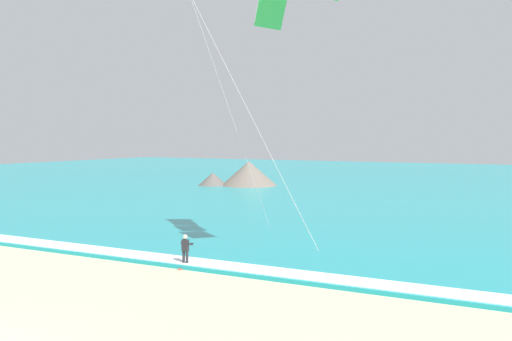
# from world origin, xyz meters

# --- Properties ---
(sea) EXTENTS (200.00, 120.00, 0.20)m
(sea) POSITION_xyz_m (0.00, 73.11, 0.10)
(sea) COLOR teal
(sea) RESTS_ON ground
(surf_foam) EXTENTS (200.00, 1.64, 0.04)m
(surf_foam) POSITION_xyz_m (0.00, 14.11, 0.22)
(surf_foam) COLOR white
(surf_foam) RESTS_ON sea
(surfboard) EXTENTS (0.57, 1.44, 0.09)m
(surfboard) POSITION_xyz_m (-0.86, 13.60, 0.03)
(surfboard) COLOR #E04C38
(surfboard) RESTS_ON ground
(kitesurfer) EXTENTS (0.55, 0.55, 1.69)m
(kitesurfer) POSITION_xyz_m (-0.86, 13.61, 0.94)
(kitesurfer) COLOR #232328
(kitesurfer) RESTS_ON ground
(headland_left) EXTENTS (10.29, 8.31, 3.41)m
(headland_left) POSITION_xyz_m (-21.46, 56.19, 1.60)
(headland_left) COLOR #665B51
(headland_left) RESTS_ON ground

